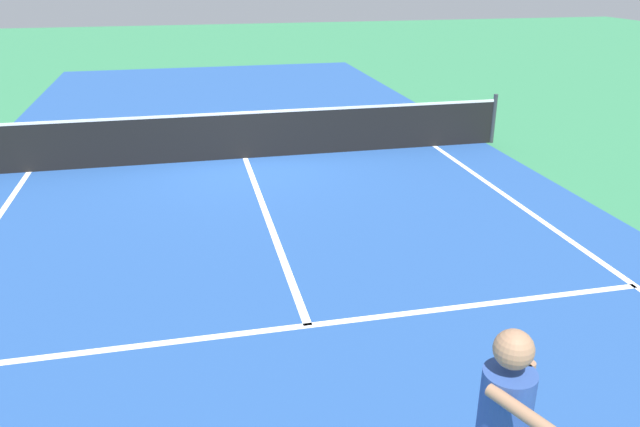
# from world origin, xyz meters

# --- Properties ---
(ground_plane) EXTENTS (60.00, 60.00, 0.00)m
(ground_plane) POSITION_xyz_m (0.00, 0.00, 0.00)
(ground_plane) COLOR #337F51
(court_surface_inbounds) EXTENTS (10.62, 24.40, 0.00)m
(court_surface_inbounds) POSITION_xyz_m (0.00, 0.00, 0.00)
(court_surface_inbounds) COLOR #234C93
(court_surface_inbounds) RESTS_ON ground_plane
(line_sideline_right) EXTENTS (0.10, 11.89, 0.01)m
(line_sideline_right) POSITION_xyz_m (4.11, -5.95, 0.00)
(line_sideline_right) COLOR white
(line_sideline_right) RESTS_ON ground_plane
(line_service_near) EXTENTS (8.22, 0.10, 0.01)m
(line_service_near) POSITION_xyz_m (0.00, -6.40, 0.00)
(line_service_near) COLOR white
(line_service_near) RESTS_ON ground_plane
(line_center_service) EXTENTS (0.10, 6.40, 0.01)m
(line_center_service) POSITION_xyz_m (0.00, -3.20, 0.00)
(line_center_service) COLOR white
(line_center_service) RESTS_ON ground_plane
(net) EXTENTS (10.98, 0.09, 1.07)m
(net) POSITION_xyz_m (0.00, 0.00, 0.49)
(net) COLOR #33383D
(net) RESTS_ON ground_plane
(player_near) EXTENTS (0.49, 1.23, 1.74)m
(player_near) POSITION_xyz_m (0.62, -9.43, 1.09)
(player_near) COLOR white
(player_near) RESTS_ON ground_plane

